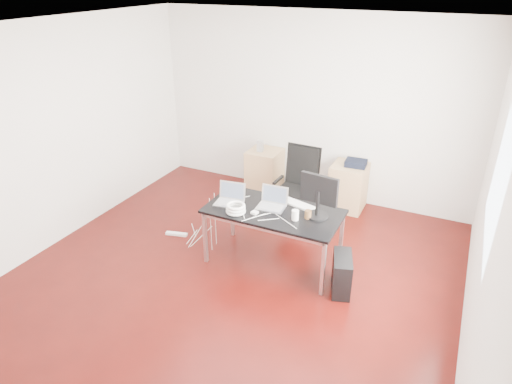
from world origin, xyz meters
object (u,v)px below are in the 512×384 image
at_px(desk, 274,214).
at_px(filing_cabinet_left, 265,171).
at_px(office_chair, 298,182).
at_px(pc_tower, 342,274).
at_px(filing_cabinet_right, 348,187).

height_order(desk, filing_cabinet_left, desk).
relative_size(desk, office_chair, 1.48).
xyz_separation_m(desk, filing_cabinet_left, (-0.95, 1.81, -0.33)).
bearing_deg(desk, office_chair, 95.66).
bearing_deg(desk, pc_tower, -10.47).
xyz_separation_m(desk, office_chair, (-0.11, 1.11, -0.07)).
bearing_deg(office_chair, filing_cabinet_left, 142.17).
bearing_deg(filing_cabinet_left, office_chair, -39.77).
xyz_separation_m(office_chair, filing_cabinet_right, (0.54, 0.70, -0.26)).
distance_m(office_chair, filing_cabinet_right, 0.92).
distance_m(desk, office_chair, 1.12).
height_order(filing_cabinet_left, pc_tower, filing_cabinet_left).
height_order(filing_cabinet_right, pc_tower, filing_cabinet_right).
bearing_deg(desk, filing_cabinet_right, 76.51).
relative_size(office_chair, filing_cabinet_right, 1.54).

